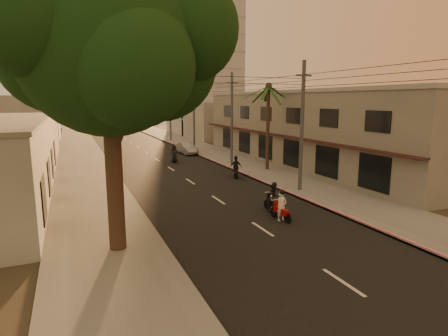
% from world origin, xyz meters
% --- Properties ---
extents(ground, '(160.00, 160.00, 0.00)m').
position_xyz_m(ground, '(0.00, 0.00, 0.00)').
color(ground, '#383023').
rests_on(ground, ground).
extents(road, '(10.00, 140.00, 0.02)m').
position_xyz_m(road, '(0.00, 20.00, 0.01)').
color(road, black).
rests_on(road, ground).
extents(sidewalk_right, '(5.00, 140.00, 0.12)m').
position_xyz_m(sidewalk_right, '(7.50, 20.00, 0.06)').
color(sidewalk_right, slate).
rests_on(sidewalk_right, ground).
extents(sidewalk_left, '(5.00, 140.00, 0.12)m').
position_xyz_m(sidewalk_left, '(-7.50, 20.00, 0.06)').
color(sidewalk_left, slate).
rests_on(sidewalk_left, ground).
extents(curb_stripe, '(0.20, 60.00, 0.20)m').
position_xyz_m(curb_stripe, '(5.10, 15.00, 0.10)').
color(curb_stripe, '#AD121F').
rests_on(curb_stripe, ground).
extents(shophouse_row, '(8.80, 34.20, 7.30)m').
position_xyz_m(shophouse_row, '(13.95, 18.00, 3.65)').
color(shophouse_row, gray).
rests_on(shophouse_row, ground).
extents(distant_tower, '(12.10, 12.10, 28.00)m').
position_xyz_m(distant_tower, '(16.00, 56.00, 14.00)').
color(distant_tower, '#B7B5B2').
rests_on(distant_tower, ground).
extents(broadleaf_tree, '(9.60, 8.70, 12.10)m').
position_xyz_m(broadleaf_tree, '(-6.61, 2.14, 8.48)').
color(broadleaf_tree, black).
rests_on(broadleaf_tree, ground).
extents(palm_tree, '(5.00, 5.00, 8.20)m').
position_xyz_m(palm_tree, '(8.00, 16.00, 7.15)').
color(palm_tree, black).
rests_on(palm_tree, ground).
extents(utility_poles, '(1.20, 48.26, 9.00)m').
position_xyz_m(utility_poles, '(6.20, 20.00, 6.54)').
color(utility_poles, '#38383A').
rests_on(utility_poles, ground).
extents(filler_right, '(8.00, 14.00, 6.00)m').
position_xyz_m(filler_right, '(14.00, 45.00, 3.00)').
color(filler_right, '#A7A497').
rests_on(filler_right, ground).
extents(filler_left_near, '(8.00, 14.00, 4.40)m').
position_xyz_m(filler_left_near, '(-14.00, 34.00, 2.20)').
color(filler_left_near, '#A7A497').
rests_on(filler_left_near, ground).
extents(filler_left_far, '(8.00, 14.00, 7.00)m').
position_xyz_m(filler_left_far, '(-14.00, 52.00, 3.50)').
color(filler_left_far, '#A7A497').
rests_on(filler_left_far, ground).
extents(scooter_red, '(0.73, 1.74, 1.71)m').
position_xyz_m(scooter_red, '(1.60, 2.87, 0.75)').
color(scooter_red, black).
rests_on(scooter_red, ground).
extents(scooter_mid_a, '(0.93, 1.80, 1.77)m').
position_xyz_m(scooter_mid_a, '(2.01, 4.38, 0.80)').
color(scooter_mid_a, black).
rests_on(scooter_mid_a, ground).
extents(scooter_mid_b, '(1.27, 1.81, 1.85)m').
position_xyz_m(scooter_mid_b, '(3.95, 14.03, 0.84)').
color(scooter_mid_b, black).
rests_on(scooter_mid_b, ground).
extents(scooter_far_a, '(1.16, 1.90, 1.91)m').
position_xyz_m(scooter_far_a, '(1.27, 23.55, 0.86)').
color(scooter_far_a, black).
rests_on(scooter_far_a, ground).
extents(parked_car, '(1.83, 4.29, 1.37)m').
position_xyz_m(parked_car, '(4.28, 28.93, 0.68)').
color(parked_car, gray).
rests_on(parked_car, ground).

